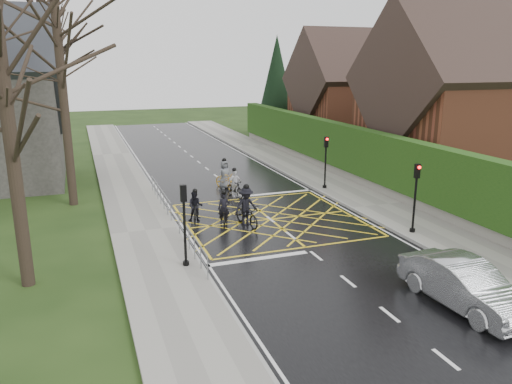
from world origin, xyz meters
TOP-DOWN VIEW (x-y plane):
  - ground at (0.00, 0.00)m, footprint 120.00×120.00m
  - road at (0.00, 0.00)m, footprint 9.00×80.00m
  - sidewalk_right at (6.00, 0.00)m, footprint 3.00×80.00m
  - sidewalk_left at (-6.00, 0.00)m, footprint 3.00×80.00m
  - stone_wall at (7.75, 6.00)m, footprint 0.50×38.00m
  - hedge at (7.75, 6.00)m, footprint 0.90×38.00m
  - house_near at (14.75, 4.00)m, footprint 11.80×9.80m
  - house_far at (14.75, 18.00)m, footprint 9.80×8.80m
  - conifer at (10.75, 26.00)m, footprint 4.60×4.60m
  - tree_front at (-10.50, -4.00)m, footprint 7.56×7.56m
  - tree_near at (-9.00, 6.00)m, footprint 9.24×9.24m
  - tree_mid at (-10.00, 14.00)m, footprint 10.08×10.08m
  - tree_far at (-9.30, 22.00)m, footprint 8.40×8.40m
  - railing_south at (-4.65, -3.50)m, footprint 0.05×5.04m
  - railing_north at (-4.65, 4.00)m, footprint 0.05×6.04m
  - traffic_light_ne at (5.10, 4.20)m, footprint 0.24×0.31m
  - traffic_light_se at (5.10, -4.20)m, footprint 0.24×0.31m
  - traffic_light_sw at (-5.10, -4.50)m, footprint 0.24×0.31m
  - cyclist_rear at (-2.30, 0.06)m, footprint 1.07×1.80m
  - cyclist_back at (-3.47, 0.91)m, footprint 0.99×1.67m
  - cyclist_mid at (-1.37, -0.45)m, footprint 1.27×2.13m
  - cyclist_front at (-0.40, 4.52)m, footprint 0.97×1.75m
  - cyclist_lead at (-0.40, 6.55)m, footprint 1.19×2.04m
  - car at (2.46, -10.30)m, footprint 1.86×4.62m

SIDE VIEW (x-z plane):
  - ground at x=0.00m, z-range 0.00..0.00m
  - road at x=0.00m, z-range 0.00..0.01m
  - sidewalk_right at x=6.00m, z-range 0.00..0.15m
  - sidewalk_left at x=-6.00m, z-range 0.00..0.15m
  - stone_wall at x=7.75m, z-range 0.00..0.70m
  - cyclist_rear at x=-2.30m, z-range -0.29..1.37m
  - cyclist_back at x=-3.47m, z-range -0.20..1.42m
  - cyclist_front at x=-0.40m, z-range -0.22..1.47m
  - cyclist_lead at x=-0.40m, z-range -0.29..1.59m
  - cyclist_mid at x=-1.37m, z-range -0.27..1.72m
  - car at x=2.46m, z-range 0.00..1.49m
  - railing_south at x=-4.65m, z-range 0.27..1.29m
  - railing_north at x=-4.65m, z-range 0.27..1.30m
  - traffic_light_ne at x=5.10m, z-range 0.06..3.27m
  - traffic_light_se at x=5.10m, z-range 0.06..3.27m
  - traffic_light_sw at x=-5.10m, z-range 0.06..3.27m
  - hedge at x=7.75m, z-range 0.70..3.50m
  - house_far at x=14.75m, z-range -0.79..9.51m
  - house_near at x=14.75m, z-range -0.92..10.38m
  - conifer at x=10.75m, z-range -0.01..9.99m
  - tree_front at x=-10.50m, z-range 1.79..11.15m
  - tree_far at x=-9.30m, z-range 1.99..12.39m
  - tree_near at x=-9.00m, z-range 2.19..13.63m
  - tree_mid at x=-10.00m, z-range 2.39..14.87m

